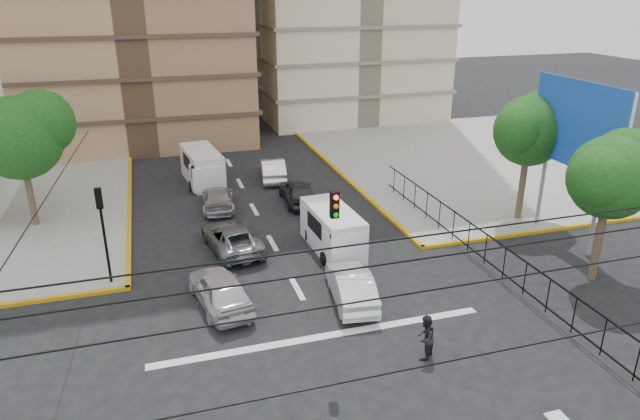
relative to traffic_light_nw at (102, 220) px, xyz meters
name	(u,v)px	position (x,y,z in m)	size (l,w,h in m)	color
ground	(333,355)	(7.80, -7.80, -3.11)	(160.00, 160.00, 0.00)	black
sidewalk_ne	(499,158)	(27.80, 12.20, -3.04)	(26.00, 26.00, 0.15)	gray
stop_line	(323,336)	(7.80, -6.60, -3.11)	(13.00, 0.40, 0.01)	silver
park_fence	(484,266)	(16.80, -3.30, -3.11)	(0.10, 22.50, 1.66)	black
billboard	(578,127)	(22.25, -1.80, 2.89)	(0.36, 6.20, 8.10)	slate
tree_park_a	(613,173)	(20.88, -5.79, 1.90)	(4.41, 3.60, 6.83)	#473828
tree_park_c	(531,127)	(21.89, 1.21, 2.22)	(4.65, 3.80, 7.25)	#473828
tree_tudor	(20,134)	(-4.10, 8.21, 2.11)	(5.39, 4.40, 7.43)	#473828
traffic_light_nw	(102,220)	(0.00, 0.00, 0.00)	(0.28, 0.22, 4.40)	black
traffic_light_hanging	(357,225)	(7.80, -9.84, 2.79)	(18.00, 9.12, 0.92)	black
van_right_lane	(334,232)	(10.53, 0.34, -2.07)	(2.10, 4.83, 2.14)	silver
van_left_lane	(203,168)	(5.47, 12.87, -2.02)	(2.53, 5.19, 2.25)	silver
car_silver_front_left	(220,289)	(4.41, -3.22, -2.35)	(1.81, 4.50, 1.53)	silver
car_white_front_right	(351,285)	(9.71, -4.40, -2.39)	(1.52, 4.35, 1.43)	white
car_grey_mid_left	(232,237)	(5.71, 2.01, -2.42)	(2.29, 4.96, 1.38)	slate
car_silver_rear_left	(218,198)	(5.80, 8.00, -2.47)	(1.79, 4.41, 1.28)	#A7A8AC
car_darkgrey_mid_right	(298,191)	(10.59, 7.46, -2.36)	(1.77, 4.41, 1.50)	#292A2C
car_white_rear_right	(273,169)	(10.13, 12.39, -2.38)	(1.55, 4.46, 1.47)	white
pedestrian_crosswalk	(425,337)	(10.85, -8.91, -2.26)	(0.83, 0.64, 1.70)	black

